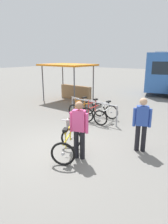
{
  "coord_description": "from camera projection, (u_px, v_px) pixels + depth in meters",
  "views": [
    {
      "loc": [
        3.88,
        -4.17,
        2.78
      ],
      "look_at": [
        0.26,
        1.02,
        1.0
      ],
      "focal_mm": 32.01,
      "sensor_mm": 36.0,
      "label": 1
    }
  ],
  "objects": [
    {
      "name": "ground_plane",
      "position": [
        58.0,
        149.0,
        6.18
      ],
      "size": [
        80.0,
        80.0,
        0.0
      ],
      "primitive_type": "plane",
      "color": "slate"
    },
    {
      "name": "bike_rack_rail",
      "position": [
        93.0,
        107.0,
        8.75
      ],
      "size": [
        2.5,
        0.28,
        0.88
      ],
      "color": "#99999E",
      "rests_on": "ground"
    },
    {
      "name": "person_with_featured_bike",
      "position": [
        79.0,
        128.0,
        5.4
      ],
      "size": [
        0.51,
        0.29,
        1.64
      ],
      "color": "black",
      "rests_on": "ground"
    },
    {
      "name": "market_stall",
      "position": [
        71.0,
        79.0,
        12.61
      ],
      "size": [
        3.22,
        2.47,
        2.3
      ],
      "color": "#4C4C51",
      "rests_on": "ground"
    },
    {
      "name": "pedestrian_with_backpack",
      "position": [
        142.0,
        121.0,
        5.84
      ],
      "size": [
        0.5,
        0.42,
        1.64
      ],
      "color": "black",
      "rests_on": "ground"
    },
    {
      "name": "featured_bicycle",
      "position": [
        68.0,
        139.0,
        5.73
      ],
      "size": [
        1.07,
        1.26,
        1.09
      ],
      "color": "black",
      "rests_on": "ground"
    },
    {
      "name": "racked_bike_white",
      "position": [
        106.0,
        114.0,
        8.58
      ],
      "size": [
        0.68,
        1.12,
        0.98
      ],
      "color": "black",
      "rests_on": "ground"
    },
    {
      "name": "racked_bike_red",
      "position": [
        93.0,
        111.0,
        9.02
      ],
      "size": [
        0.66,
        1.11,
        0.97
      ],
      "color": "black",
      "rests_on": "ground"
    },
    {
      "name": "racked_bike_orange",
      "position": [
        82.0,
        109.0,
        9.45
      ],
      "size": [
        0.86,
        1.22,
        0.98
      ],
      "color": "black",
      "rests_on": "ground"
    }
  ]
}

